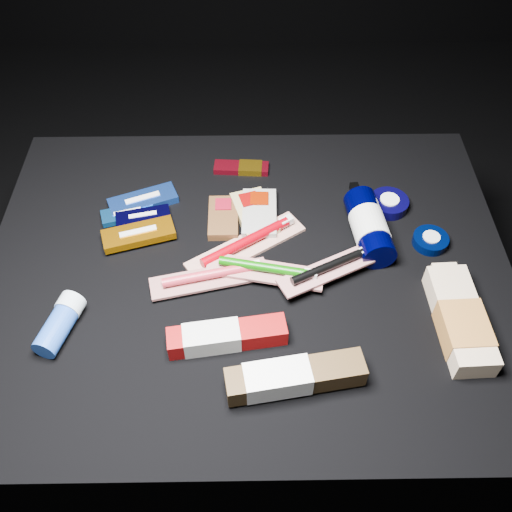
{
  "coord_description": "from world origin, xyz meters",
  "views": [
    {
      "loc": [
        0.01,
        -0.67,
        1.22
      ],
      "look_at": [
        0.01,
        0.01,
        0.42
      ],
      "focal_mm": 40.0,
      "sensor_mm": 36.0,
      "label": 1
    }
  ],
  "objects_px": {
    "deodorant_stick": "(60,323)",
    "toothpaste_carton_red": "(222,337)",
    "bodywash_bottle": "(460,321)",
    "lotion_bottle": "(369,226)"
  },
  "relations": [
    {
      "from": "lotion_bottle",
      "to": "toothpaste_carton_red",
      "type": "relative_size",
      "value": 1.03
    },
    {
      "from": "deodorant_stick",
      "to": "toothpaste_carton_red",
      "type": "bearing_deg",
      "value": 10.96
    },
    {
      "from": "bodywash_bottle",
      "to": "deodorant_stick",
      "type": "height_order",
      "value": "deodorant_stick"
    },
    {
      "from": "toothpaste_carton_red",
      "to": "lotion_bottle",
      "type": "bearing_deg",
      "value": 32.14
    },
    {
      "from": "deodorant_stick",
      "to": "toothpaste_carton_red",
      "type": "distance_m",
      "value": 0.27
    },
    {
      "from": "lotion_bottle",
      "to": "bodywash_bottle",
      "type": "height_order",
      "value": "lotion_bottle"
    },
    {
      "from": "bodywash_bottle",
      "to": "toothpaste_carton_red",
      "type": "xyz_separation_m",
      "value": [
        -0.4,
        -0.02,
        -0.0
      ]
    },
    {
      "from": "deodorant_stick",
      "to": "toothpaste_carton_red",
      "type": "xyz_separation_m",
      "value": [
        0.27,
        -0.03,
        -0.0
      ]
    },
    {
      "from": "lotion_bottle",
      "to": "bodywash_bottle",
      "type": "bearing_deg",
      "value": -65.34
    },
    {
      "from": "deodorant_stick",
      "to": "toothpaste_carton_red",
      "type": "relative_size",
      "value": 0.58
    }
  ]
}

